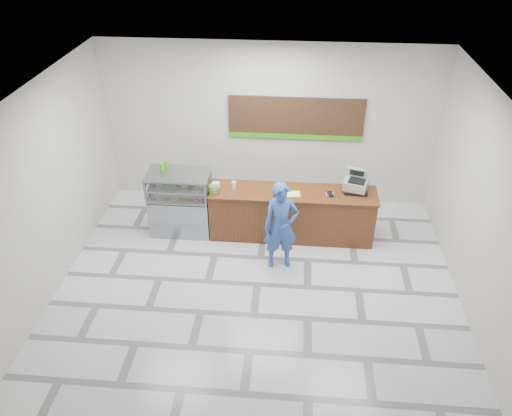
# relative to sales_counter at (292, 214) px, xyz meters

# --- Properties ---
(floor) EXTENTS (7.00, 7.00, 0.00)m
(floor) POSITION_rel_sales_counter_xyz_m (-0.55, -1.55, -0.52)
(floor) COLOR silver
(floor) RESTS_ON ground
(back_wall) EXTENTS (7.00, 0.00, 7.00)m
(back_wall) POSITION_rel_sales_counter_xyz_m (-0.55, 1.45, 1.23)
(back_wall) COLOR beige
(back_wall) RESTS_ON floor
(ceiling) EXTENTS (7.00, 7.00, 0.00)m
(ceiling) POSITION_rel_sales_counter_xyz_m (-0.55, -1.55, 2.98)
(ceiling) COLOR silver
(ceiling) RESTS_ON back_wall
(sales_counter) EXTENTS (3.26, 0.76, 1.03)m
(sales_counter) POSITION_rel_sales_counter_xyz_m (0.00, 0.00, 0.00)
(sales_counter) COLOR brown
(sales_counter) RESTS_ON floor
(display_case) EXTENTS (1.22, 0.72, 1.33)m
(display_case) POSITION_rel_sales_counter_xyz_m (-2.22, -0.00, 0.16)
(display_case) COLOR gray
(display_case) RESTS_ON floor
(menu_board) EXTENTS (2.80, 0.06, 0.90)m
(menu_board) POSITION_rel_sales_counter_xyz_m (-0.00, 1.41, 1.42)
(menu_board) COLOR black
(menu_board) RESTS_ON back_wall
(cash_register) EXTENTS (0.55, 0.56, 0.41)m
(cash_register) POSITION_rel_sales_counter_xyz_m (1.21, 0.17, 0.67)
(cash_register) COLOR black
(cash_register) RESTS_ON sales_counter
(card_terminal) EXTENTS (0.13, 0.19, 0.04)m
(card_terminal) POSITION_rel_sales_counter_xyz_m (0.72, -0.06, 0.53)
(card_terminal) COLOR black
(card_terminal) RESTS_ON sales_counter
(serving_tray) EXTENTS (0.37, 0.29, 0.02)m
(serving_tray) POSITION_rel_sales_counter_xyz_m (-0.01, -0.11, 0.52)
(serving_tray) COLOR #6ED400
(serving_tray) RESTS_ON sales_counter
(napkin_box) EXTENTS (0.17, 0.17, 0.11)m
(napkin_box) POSITION_rel_sales_counter_xyz_m (-1.50, 0.01, 0.57)
(napkin_box) COLOR white
(napkin_box) RESTS_ON sales_counter
(straw_cup) EXTENTS (0.09, 0.09, 0.13)m
(straw_cup) POSITION_rel_sales_counter_xyz_m (-1.14, 0.06, 0.58)
(straw_cup) COLOR silver
(straw_cup) RESTS_ON sales_counter
(promo_box) EXTENTS (0.21, 0.16, 0.16)m
(promo_box) POSITION_rel_sales_counter_xyz_m (-1.50, -0.18, 0.59)
(promo_box) COLOR #34A214
(promo_box) RESTS_ON sales_counter
(donut_decal) EXTENTS (0.17, 0.17, 0.00)m
(donut_decal) POSITION_rel_sales_counter_xyz_m (0.71, -0.02, 0.52)
(donut_decal) COLOR pink
(donut_decal) RESTS_ON sales_counter
(green_cup_left) EXTENTS (0.09, 0.09, 0.14)m
(green_cup_left) POSITION_rel_sales_counter_xyz_m (-2.54, 0.11, 0.88)
(green_cup_left) COLOR #34A214
(green_cup_left) RESTS_ON display_case
(green_cup_right) EXTENTS (0.08, 0.08, 0.13)m
(green_cup_right) POSITION_rel_sales_counter_xyz_m (-2.51, 0.25, 0.88)
(green_cup_right) COLOR #34A214
(green_cup_right) RESTS_ON display_case
(customer) EXTENTS (0.69, 0.52, 1.72)m
(customer) POSITION_rel_sales_counter_xyz_m (-0.18, -0.94, 0.35)
(customer) COLOR #2E549F
(customer) RESTS_ON floor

